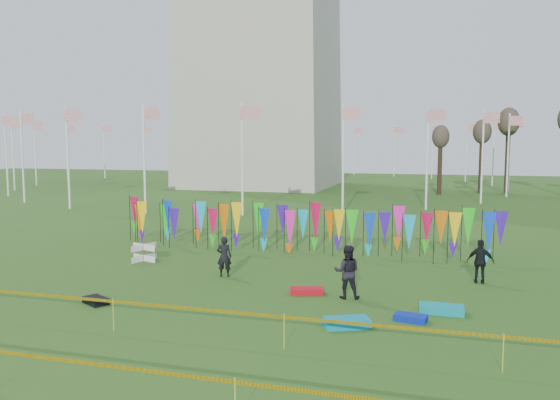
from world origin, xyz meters
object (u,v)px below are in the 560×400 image
(kite_bag_turquoise, at_px, (347,323))
(kite_bag_black, at_px, (96,301))
(kite_bag_red, at_px, (307,291))
(kite_bag_teal, at_px, (441,309))
(kite_bag_blue, at_px, (410,318))
(box_kite, at_px, (144,253))
(person_mid, at_px, (347,272))
(person_left, at_px, (224,257))
(person_right, at_px, (481,262))

(kite_bag_turquoise, distance_m, kite_bag_black, 8.07)
(kite_bag_red, distance_m, kite_bag_teal, 4.49)
(kite_bag_turquoise, height_order, kite_bag_blue, kite_bag_turquoise)
(box_kite, distance_m, kite_bag_black, 6.33)
(kite_bag_blue, xyz_separation_m, kite_bag_black, (-9.75, -1.03, 0.01))
(kite_bag_teal, bearing_deg, person_mid, 164.78)
(person_left, height_order, person_right, person_right)
(person_right, distance_m, kite_bag_blue, 5.63)
(person_left, relative_size, person_right, 0.97)
(kite_bag_turquoise, bearing_deg, person_mid, 99.01)
(person_left, relative_size, kite_bag_turquoise, 1.24)
(person_right, bearing_deg, person_mid, 39.39)
(kite_bag_black, bearing_deg, person_left, 60.04)
(kite_bag_red, bearing_deg, kite_bag_teal, -12.00)
(person_mid, relative_size, kite_bag_black, 2.01)
(box_kite, height_order, kite_bag_red, box_kite)
(box_kite, distance_m, person_right, 13.77)
(box_kite, distance_m, person_mid, 9.93)
(person_right, distance_m, kite_bag_red, 6.61)
(box_kite, relative_size, kite_bag_black, 0.88)
(person_mid, xyz_separation_m, kite_bag_turquoise, (0.46, -2.87, -0.76))
(person_mid, bearing_deg, box_kite, -27.01)
(person_left, distance_m, person_right, 9.53)
(person_right, height_order, kite_bag_blue, person_right)
(kite_bag_red, height_order, kite_bag_teal, kite_bag_teal)
(person_left, distance_m, kite_bag_red, 3.99)
(kite_bag_turquoise, bearing_deg, kite_bag_black, -179.99)
(person_left, bearing_deg, box_kite, -32.92)
(person_mid, height_order, kite_bag_turquoise, person_mid)
(person_right, bearing_deg, kite_bag_red, 31.31)
(person_right, relative_size, kite_bag_black, 1.83)
(person_mid, distance_m, kite_bag_red, 1.60)
(kite_bag_turquoise, relative_size, kite_bag_blue, 1.38)
(kite_bag_blue, bearing_deg, kite_bag_teal, 49.80)
(kite_bag_blue, height_order, kite_bag_black, kite_bag_black)
(person_mid, height_order, kite_bag_blue, person_mid)
(box_kite, xyz_separation_m, person_left, (4.37, -1.56, 0.39))
(person_left, height_order, kite_bag_red, person_left)
(person_right, distance_m, kite_bag_teal, 4.37)
(kite_bag_teal, bearing_deg, box_kite, 162.03)
(person_left, height_order, person_mid, person_mid)
(kite_bag_red, bearing_deg, kite_bag_black, -154.37)
(person_left, xyz_separation_m, kite_bag_blue, (7.16, -3.48, -0.69))
(kite_bag_teal, bearing_deg, kite_bag_red, 168.00)
(person_left, bearing_deg, kite_bag_blue, 140.85)
(person_mid, xyz_separation_m, kite_bag_teal, (3.01, -0.82, -0.77))
(box_kite, xyz_separation_m, person_right, (13.77, 0.07, 0.42))
(person_mid, bearing_deg, kite_bag_black, 12.49)
(box_kite, bearing_deg, kite_bag_turquoise, -31.66)
(box_kite, distance_m, kite_bag_red, 8.58)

